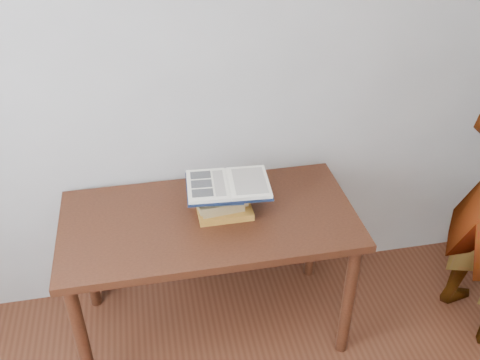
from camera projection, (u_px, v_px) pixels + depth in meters
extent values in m
cube|color=beige|center=(173.00, 68.00, 2.40)|extent=(3.50, 0.04, 2.60)
cube|color=#482212|center=(209.00, 220.00, 2.45)|extent=(1.35, 0.67, 0.04)
cylinder|color=#482212|center=(82.00, 341.00, 2.33)|extent=(0.06, 0.06, 0.68)
cylinder|color=#482212|center=(348.00, 300.00, 2.52)|extent=(0.06, 0.06, 0.68)
cylinder|color=#482212|center=(87.00, 256.00, 2.78)|extent=(0.06, 0.06, 0.68)
cylinder|color=#482212|center=(313.00, 227.00, 2.97)|extent=(0.06, 0.06, 0.68)
cube|color=#BC692A|center=(224.00, 210.00, 2.46)|extent=(0.25, 0.18, 0.03)
cube|color=tan|center=(221.00, 205.00, 2.44)|extent=(0.21, 0.15, 0.03)
cube|color=tan|center=(219.00, 198.00, 2.43)|extent=(0.24, 0.19, 0.03)
cube|color=#162744|center=(220.00, 193.00, 2.41)|extent=(0.23, 0.18, 0.03)
cube|color=black|center=(228.00, 186.00, 2.42)|extent=(0.39, 0.29, 0.01)
cube|color=white|center=(207.00, 185.00, 2.40)|extent=(0.20, 0.26, 0.02)
cube|color=white|center=(249.00, 182.00, 2.42)|extent=(0.20, 0.26, 0.02)
cylinder|color=white|center=(228.00, 184.00, 2.41)|extent=(0.03, 0.25, 0.01)
cube|color=black|center=(200.00, 175.00, 2.45)|extent=(0.10, 0.06, 0.00)
cube|color=black|center=(202.00, 184.00, 2.39)|extent=(0.10, 0.06, 0.00)
cube|color=black|center=(203.00, 193.00, 2.33)|extent=(0.10, 0.06, 0.00)
cube|color=beige|center=(219.00, 183.00, 2.40)|extent=(0.06, 0.21, 0.00)
cube|color=beige|center=(250.00, 181.00, 2.41)|extent=(0.16, 0.22, 0.00)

